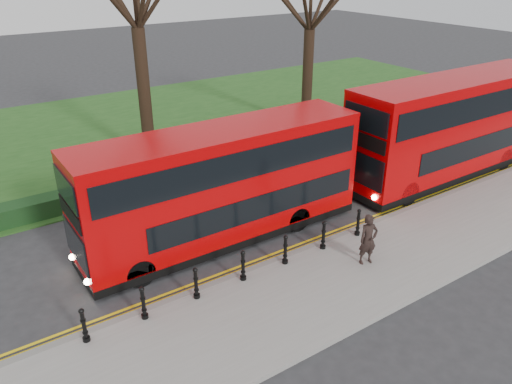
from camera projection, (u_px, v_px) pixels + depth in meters
ground at (215, 266)px, 16.63m from camera, size 120.00×120.00×0.00m
pavement at (266, 312)px, 14.36m from camera, size 60.00×4.00×0.15m
kerb at (230, 279)px, 15.85m from camera, size 60.00×0.25×0.16m
grass_verge at (81, 139)px, 27.84m from camera, size 60.00×18.00×0.06m
hedge at (136, 184)px, 21.55m from camera, size 60.00×0.90×0.80m
yellow_line_outer at (225, 276)px, 16.11m from camera, size 60.00×0.10×0.01m
yellow_line_inner at (222, 273)px, 16.26m from camera, size 60.00×0.10×0.01m
bollard_row at (243, 266)px, 15.48m from camera, size 10.01×0.15×1.00m
bus_lead at (223, 186)px, 17.38m from camera, size 10.41×2.39×4.14m
bus_rear at (453, 127)px, 22.60m from camera, size 11.42×2.62×4.54m
pedestrian at (368, 239)px, 16.19m from camera, size 0.73×0.57×1.75m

